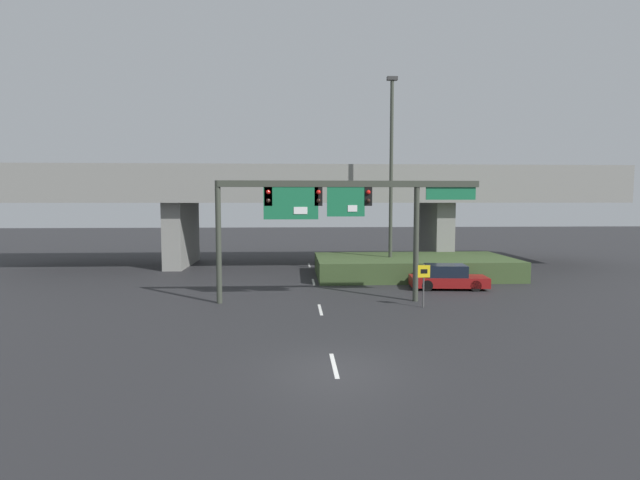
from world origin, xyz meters
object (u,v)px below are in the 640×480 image
Objects in this scene: parked_sedan_near_right at (447,278)px; signal_gantry at (334,205)px; highway_light_pole_near at (391,172)px; speed_limit_sign at (424,279)px.

signal_gantry is at bearing -148.56° from parked_sedan_near_right.
highway_light_pole_near is at bearing 61.57° from signal_gantry.
highway_light_pole_near is at bearing 121.47° from parked_sedan_near_right.
speed_limit_sign is at bearing -91.77° from highway_light_pole_near.
highway_light_pole_near is (4.54, 8.39, 2.13)m from signal_gantry.
parked_sedan_near_right is (2.44, -4.95, -6.42)m from highway_light_pole_near.
signal_gantry is at bearing 159.97° from speed_limit_sign.
speed_limit_sign reaches higher than parked_sedan_near_right.
parked_sedan_near_right is at bearing 61.11° from speed_limit_sign.
highway_light_pole_near reaches higher than signal_gantry.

